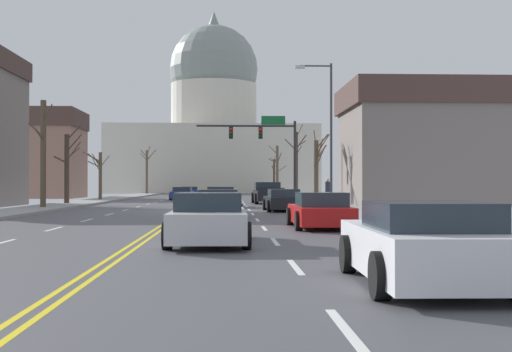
% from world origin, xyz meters
% --- Properties ---
extents(ground, '(20.00, 180.00, 0.20)m').
position_xyz_m(ground, '(0.00, -0.00, 0.02)').
color(ground, '#49494E').
extents(signal_gantry, '(7.91, 0.41, 6.72)m').
position_xyz_m(signal_gantry, '(5.38, 16.59, 4.91)').
color(signal_gantry, '#28282D').
rests_on(signal_gantry, ground).
extents(street_lamp_right, '(2.15, 0.24, 8.26)m').
position_xyz_m(street_lamp_right, '(7.94, 1.84, 4.99)').
color(street_lamp_right, '#333338').
rests_on(street_lamp_right, ground).
extents(capitol_building, '(32.18, 23.04, 29.77)m').
position_xyz_m(capitol_building, '(0.00, 73.12, 9.92)').
color(capitol_building, beige).
rests_on(capitol_building, ground).
extents(pickup_truck_near_00, '(2.40, 5.51, 1.60)m').
position_xyz_m(pickup_truck_near_00, '(5.28, 13.62, 0.72)').
color(pickup_truck_near_00, black).
rests_on(pickup_truck_near_00, ground).
extents(sedan_near_01, '(2.17, 4.52, 1.29)m').
position_xyz_m(sedan_near_01, '(1.79, 6.34, 0.60)').
color(sedan_near_01, '#1E7247').
rests_on(sedan_near_01, ground).
extents(sedan_near_02, '(2.07, 4.60, 1.20)m').
position_xyz_m(sedan_near_02, '(5.28, 0.13, 0.57)').
color(sedan_near_02, black).
rests_on(sedan_near_02, ground).
extents(sedan_near_03, '(2.19, 4.36, 1.24)m').
position_xyz_m(sedan_near_03, '(1.82, -6.58, 0.58)').
color(sedan_near_03, '#B71414').
rests_on(sedan_near_03, ground).
extents(sedan_near_04, '(1.99, 4.69, 1.21)m').
position_xyz_m(sedan_near_04, '(5.41, -13.59, 0.57)').
color(sedan_near_04, '#B71414').
rests_on(sedan_near_04, ground).
extents(sedan_near_05, '(2.03, 4.69, 1.29)m').
position_xyz_m(sedan_near_05, '(1.80, -19.44, 0.60)').
color(sedan_near_05, silver).
rests_on(sedan_near_05, ground).
extents(sedan_near_06, '(2.09, 4.33, 1.25)m').
position_xyz_m(sedan_near_06, '(5.19, -26.33, 0.60)').
color(sedan_near_06, silver).
rests_on(sedan_near_06, ground).
extents(sedan_oncoming_00, '(2.13, 4.39, 1.16)m').
position_xyz_m(sedan_oncoming_00, '(-1.88, 25.13, 0.56)').
color(sedan_oncoming_00, navy).
rests_on(sedan_oncoming_00, ground).
extents(sedan_oncoming_01, '(2.15, 4.55, 1.14)m').
position_xyz_m(sedan_oncoming_01, '(-1.84, 36.53, 0.55)').
color(sedan_oncoming_01, navy).
rests_on(sedan_oncoming_01, ground).
extents(flank_building_01, '(8.33, 8.23, 8.97)m').
position_xyz_m(flank_building_01, '(-16.92, 32.96, 4.55)').
color(flank_building_01, '#8C6656').
rests_on(flank_building_01, ground).
extents(flank_building_02, '(14.39, 9.68, 8.52)m').
position_xyz_m(flank_building_02, '(17.80, 10.90, 4.32)').
color(flank_building_02, slate).
rests_on(flank_building_02, ground).
extents(bare_tree_00, '(1.52, 2.34, 6.10)m').
position_xyz_m(bare_tree_00, '(8.39, 46.37, 3.28)').
color(bare_tree_00, brown).
rests_on(bare_tree_00, ground).
extents(bare_tree_01, '(2.29, 1.52, 4.09)m').
position_xyz_m(bare_tree_01, '(-8.63, 21.07, 2.34)').
color(bare_tree_01, brown).
rests_on(bare_tree_01, ground).
extents(bare_tree_02, '(1.16, 2.01, 5.28)m').
position_xyz_m(bare_tree_02, '(8.72, 11.95, 2.64)').
color(bare_tree_02, brown).
rests_on(bare_tree_02, ground).
extents(bare_tree_03, '(2.18, 2.02, 5.50)m').
position_xyz_m(bare_tree_03, '(-8.91, 10.80, 2.66)').
color(bare_tree_03, '#423328').
rests_on(bare_tree_03, ground).
extents(bare_tree_04, '(1.98, 1.79, 5.19)m').
position_xyz_m(bare_tree_04, '(8.42, 51.81, 2.72)').
color(bare_tree_04, '#423328').
rests_on(bare_tree_04, ground).
extents(bare_tree_05, '(2.24, 1.86, 6.34)m').
position_xyz_m(bare_tree_05, '(-8.50, 53.29, 3.32)').
color(bare_tree_05, brown).
rests_on(bare_tree_05, ground).
extents(bare_tree_06, '(2.29, 1.27, 7.11)m').
position_xyz_m(bare_tree_06, '(9.00, 29.27, 3.48)').
color(bare_tree_06, '#423328').
rests_on(bare_tree_06, ground).
extents(bare_tree_07, '(1.59, 2.16, 6.20)m').
position_xyz_m(bare_tree_07, '(-8.45, 3.05, 3.32)').
color(bare_tree_07, '#4C3D2D').
rests_on(bare_tree_07, ground).
extents(pedestrian_00, '(0.35, 0.34, 1.70)m').
position_xyz_m(pedestrian_00, '(8.46, 4.86, 1.08)').
color(pedestrian_00, black).
rests_on(pedestrian_00, ground).
extents(bicycle_parked, '(0.12, 1.77, 0.85)m').
position_xyz_m(bicycle_parked, '(7.64, -0.52, 0.49)').
color(bicycle_parked, black).
rests_on(bicycle_parked, ground).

